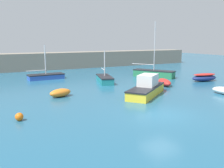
{
  "coord_description": "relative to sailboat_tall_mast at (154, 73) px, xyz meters",
  "views": [
    {
      "loc": [
        -10.81,
        -13.05,
        5.13
      ],
      "look_at": [
        1.12,
        9.38,
        0.58
      ],
      "focal_mm": 40.0,
      "sensor_mm": 36.0,
      "label": 1
    }
  ],
  "objects": [
    {
      "name": "rowboat_with_red_cover",
      "position": [
        3.56,
        -5.62,
        -0.05
      ],
      "size": [
        3.67,
        1.8,
        0.94
      ],
      "rotation": [
        0.0,
        0.0,
        6.17
      ],
      "color": "navy",
      "rests_on": "ground_plane"
    },
    {
      "name": "dinghy_near_pier",
      "position": [
        -14.83,
        -5.66,
        -0.16
      ],
      "size": [
        2.29,
        1.55,
        0.73
      ],
      "rotation": [
        0.0,
        0.0,
        3.41
      ],
      "color": "orange",
      "rests_on": "ground_plane"
    },
    {
      "name": "harbor_breakwater",
      "position": [
        -10.25,
        16.17,
        0.91
      ],
      "size": [
        57.8,
        3.58,
        2.86
      ],
      "primitive_type": "cube",
      "color": "gray",
      "rests_on": "ground_plane"
    },
    {
      "name": "motorboat_grey_hull",
      "position": [
        -7.55,
        -8.81,
        0.16
      ],
      "size": [
        6.03,
        5.2,
        1.91
      ],
      "rotation": [
        0.0,
        0.0,
        3.79
      ],
      "color": "yellow",
      "rests_on": "ground_plane"
    },
    {
      "name": "mooring_buoy_orange",
      "position": [
        -19.12,
        -11.06,
        -0.26
      ],
      "size": [
        0.52,
        0.52,
        0.52
      ],
      "primitive_type": "sphere",
      "color": "orange",
      "rests_on": "ground_plane"
    },
    {
      "name": "sailboat_tall_mast",
      "position": [
        0.0,
        0.0,
        0.0
      ],
      "size": [
        4.22,
        5.78,
        7.54
      ],
      "rotation": [
        0.0,
        0.0,
        5.24
      ],
      "color": "#287A4C",
      "rests_on": "ground_plane"
    },
    {
      "name": "rowboat_white_midwater",
      "position": [
        -2.81,
        -5.62,
        -0.15
      ],
      "size": [
        2.15,
        3.26,
        0.74
      ],
      "rotation": [
        0.0,
        0.0,
        4.36
      ],
      "color": "red",
      "rests_on": "ground_plane"
    },
    {
      "name": "ground_plane",
      "position": [
        -10.25,
        -14.3,
        -0.62
      ],
      "size": [
        120.0,
        120.0,
        0.2
      ],
      "primitive_type": "cube",
      "color": "#235B7A"
    },
    {
      "name": "sailboat_twin_hulled",
      "position": [
        -7.96,
        -0.83,
        -0.09
      ],
      "size": [
        2.63,
        4.62,
        3.81
      ],
      "rotation": [
        0.0,
        0.0,
        4.43
      ],
      "color": "teal",
      "rests_on": "ground_plane"
    },
    {
      "name": "sailboat_short_mast",
      "position": [
        -13.55,
        5.21,
        -0.15
      ],
      "size": [
        4.79,
        1.97,
        4.44
      ],
      "rotation": [
        0.0,
        0.0,
        0.05
      ],
      "color": "#2D56B7",
      "rests_on": "ground_plane"
    }
  ]
}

